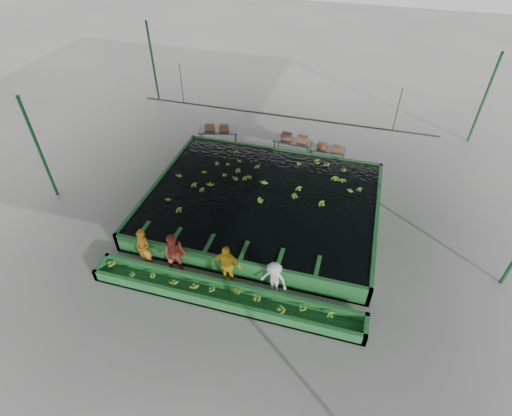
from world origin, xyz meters
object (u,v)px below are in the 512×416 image
(worker_d, at_px, (274,279))
(worker_a, at_px, (144,248))
(box_stack_left, at_px, (217,130))
(worker_b, at_px, (175,255))
(packing_table_left, at_px, (219,137))
(sorting_trough, at_px, (224,296))
(worker_c, at_px, (226,266))
(packing_table_right, at_px, (327,155))
(packing_table_mid, at_px, (292,148))
(box_stack_right, at_px, (329,149))
(box_stack_mid, at_px, (294,140))
(flotation_tank, at_px, (262,203))

(worker_d, bearing_deg, worker_a, -168.44)
(box_stack_left, bearing_deg, worker_b, -79.40)
(worker_a, bearing_deg, worker_d, 11.91)
(packing_table_left, distance_m, box_stack_left, 0.48)
(sorting_trough, bearing_deg, worker_c, 101.86)
(worker_a, xyz_separation_m, packing_table_right, (5.68, 9.06, -0.46))
(worker_a, height_order, worker_b, worker_b)
(packing_table_mid, distance_m, box_stack_right, 2.01)
(worker_c, relative_size, packing_table_right, 1.01)
(box_stack_mid, distance_m, box_stack_right, 1.94)
(worker_a, height_order, worker_c, worker_c)
(packing_table_left, bearing_deg, box_stack_right, -1.47)
(sorting_trough, relative_size, packing_table_mid, 5.02)
(worker_a, distance_m, box_stack_mid, 10.09)
(worker_c, distance_m, packing_table_left, 9.87)
(worker_b, bearing_deg, box_stack_right, 50.13)
(worker_c, xyz_separation_m, packing_table_mid, (0.50, 9.24, -0.48))
(flotation_tank, bearing_deg, box_stack_mid, 85.64)
(worker_a, xyz_separation_m, packing_table_left, (-0.35, 9.15, -0.40))
(sorting_trough, bearing_deg, box_stack_left, 111.37)
(worker_c, bearing_deg, box_stack_right, 73.66)
(worker_a, height_order, box_stack_left, worker_a)
(worker_b, height_order, packing_table_left, worker_b)
(worker_c, bearing_deg, worker_b, 178.94)
(worker_c, xyz_separation_m, packing_table_right, (2.36, 9.06, -0.51))
(box_stack_mid, bearing_deg, packing_table_left, -177.71)
(box_stack_left, bearing_deg, packing_table_right, -0.61)
(flotation_tank, xyz_separation_m, packing_table_right, (2.20, 4.76, -0.03))
(worker_b, relative_size, worker_d, 1.20)
(worker_d, xyz_separation_m, packing_table_mid, (-1.27, 9.24, -0.31))
(sorting_trough, height_order, worker_c, worker_c)
(packing_table_right, distance_m, box_stack_mid, 1.89)
(packing_table_left, xyz_separation_m, box_stack_left, (-0.05, -0.02, 0.48))
(worker_a, xyz_separation_m, packing_table_mid, (3.81, 9.24, -0.43))
(sorting_trough, xyz_separation_m, box_stack_mid, (0.38, 10.12, 0.66))
(packing_table_mid, bearing_deg, worker_a, -112.40)
(sorting_trough, xyz_separation_m, packing_table_right, (2.20, 9.86, 0.17))
(worker_c, height_order, packing_table_left, worker_c)
(packing_table_left, bearing_deg, worker_a, -87.79)
(worker_a, relative_size, worker_c, 0.94)
(box_stack_right, bearing_deg, flotation_tank, -116.01)
(packing_table_left, distance_m, box_stack_right, 6.13)
(box_stack_right, bearing_deg, packing_table_mid, 172.79)
(packing_table_right, bearing_deg, box_stack_mid, 171.95)
(sorting_trough, relative_size, worker_b, 5.43)
(worker_c, distance_m, box_stack_right, 9.32)
(worker_c, relative_size, packing_table_left, 0.89)
(flotation_tank, height_order, worker_c, worker_c)
(packing_table_left, bearing_deg, sorting_trough, -68.93)
(box_stack_left, bearing_deg, packing_table_left, 23.84)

